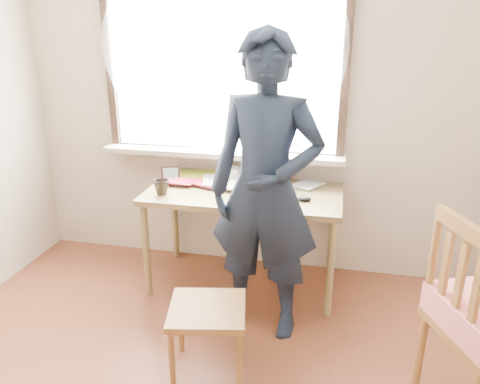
% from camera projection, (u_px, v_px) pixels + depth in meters
% --- Properties ---
extents(room_shell, '(3.52, 4.02, 2.61)m').
position_uv_depth(room_shell, '(150.00, 89.00, 1.71)').
color(room_shell, '#BFB09A').
rests_on(room_shell, ground).
extents(desk, '(1.38, 0.69, 0.74)m').
position_uv_depth(desk, '(244.00, 201.00, 3.34)').
color(desk, olive).
rests_on(desk, ground).
extents(laptop, '(0.36, 0.30, 0.24)m').
position_uv_depth(laptop, '(264.00, 187.00, 3.24)').
color(laptop, black).
rests_on(laptop, desk).
extents(mug_white, '(0.18, 0.18, 0.10)m').
position_uv_depth(mug_white, '(232.00, 174.00, 3.51)').
color(mug_white, white).
rests_on(mug_white, desk).
extents(mug_dark, '(0.12, 0.12, 0.10)m').
position_uv_depth(mug_dark, '(162.00, 187.00, 3.24)').
color(mug_dark, black).
rests_on(mug_dark, desk).
extents(mouse, '(0.09, 0.06, 0.03)m').
position_uv_depth(mouse, '(305.00, 199.00, 3.13)').
color(mouse, black).
rests_on(mouse, desk).
extents(desk_clutter, '(0.85, 0.52, 0.04)m').
position_uv_depth(desk_clutter, '(215.00, 179.00, 3.53)').
color(desk_clutter, white).
rests_on(desk_clutter, desk).
extents(book_a, '(0.24, 0.30, 0.03)m').
position_uv_depth(book_a, '(199.00, 176.00, 3.60)').
color(book_a, white).
rests_on(book_a, desk).
extents(book_b, '(0.26, 0.28, 0.02)m').
position_uv_depth(book_b, '(299.00, 182.00, 3.48)').
color(book_b, white).
rests_on(book_b, desk).
extents(picture_frame, '(0.14, 0.07, 0.11)m').
position_uv_depth(picture_frame, '(171.00, 174.00, 3.50)').
color(picture_frame, black).
rests_on(picture_frame, desk).
extents(work_chair, '(0.48, 0.46, 0.42)m').
position_uv_depth(work_chair, '(208.00, 317.00, 2.55)').
color(work_chair, brown).
rests_on(work_chair, ground).
extents(person, '(0.72, 0.51, 1.86)m').
position_uv_depth(person, '(265.00, 191.00, 2.76)').
color(person, black).
rests_on(person, ground).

